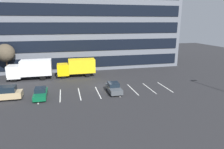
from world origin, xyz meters
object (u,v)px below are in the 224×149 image
(sedan_charcoal, at_px, (114,88))
(bare_tree, at_px, (5,53))
(box_truck_white, at_px, (31,69))
(box_truck_yellow_all, at_px, (77,67))
(sedan_forest, at_px, (41,93))
(suv_tan, at_px, (6,93))

(sedan_charcoal, bearing_deg, bare_tree, 142.90)
(box_truck_white, height_order, sedan_charcoal, box_truck_white)
(sedan_charcoal, bearing_deg, box_truck_yellow_all, 114.08)
(sedan_forest, bearing_deg, suv_tan, 174.72)
(sedan_forest, bearing_deg, bare_tree, 118.74)
(box_truck_white, height_order, suv_tan, box_truck_white)
(box_truck_white, xyz_separation_m, sedan_charcoal, (13.21, -10.50, -1.33))
(sedan_charcoal, distance_m, bare_tree, 22.85)
(suv_tan, distance_m, sedan_forest, 4.56)
(bare_tree, bearing_deg, box_truck_yellow_all, -12.46)
(sedan_charcoal, xyz_separation_m, suv_tan, (-15.12, 0.57, 0.21))
(sedan_charcoal, xyz_separation_m, sedan_forest, (-10.59, 0.15, -0.03))
(box_truck_white, height_order, bare_tree, bare_tree)
(box_truck_yellow_all, distance_m, bare_tree, 13.78)
(box_truck_white, xyz_separation_m, suv_tan, (-1.91, -9.93, -1.13))
(sedan_charcoal, bearing_deg, sedan_forest, 179.19)
(sedan_charcoal, bearing_deg, suv_tan, 177.85)
(sedan_forest, distance_m, bare_tree, 15.82)
(sedan_charcoal, relative_size, sedan_forest, 1.04)
(box_truck_yellow_all, xyz_separation_m, sedan_forest, (-5.82, -10.51, -1.23))
(sedan_charcoal, height_order, bare_tree, bare_tree)
(box_truck_white, distance_m, sedan_forest, 10.77)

